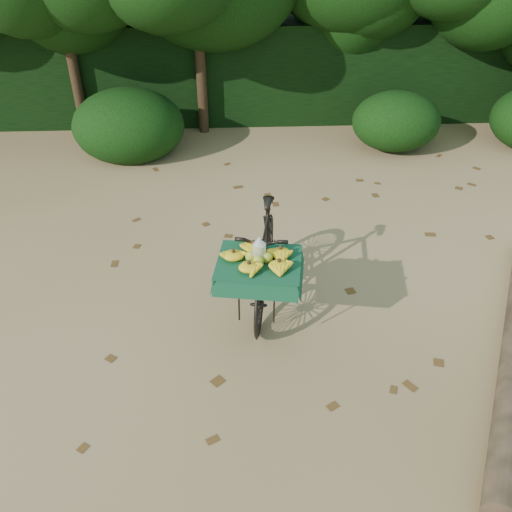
{
  "coord_description": "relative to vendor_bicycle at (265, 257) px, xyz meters",
  "views": [
    {
      "loc": [
        -1.29,
        -4.39,
        3.92
      ],
      "look_at": [
        -1.08,
        0.08,
        0.77
      ],
      "focal_mm": 38.0,
      "sensor_mm": 36.0,
      "label": 1
    }
  ],
  "objects": [
    {
      "name": "leaf_litter",
      "position": [
        0.97,
        0.32,
        -0.56
      ],
      "size": [
        7.0,
        7.3,
        0.01
      ],
      "primitive_type": null,
      "color": "#523516",
      "rests_on": "ground"
    },
    {
      "name": "ground",
      "position": [
        0.97,
        -0.33,
        -0.57
      ],
      "size": [
        80.0,
        80.0,
        0.0
      ],
      "primitive_type": "plane",
      "color": "tan",
      "rests_on": "ground"
    },
    {
      "name": "hedge_backdrop",
      "position": [
        0.97,
        5.97,
        0.33
      ],
      "size": [
        26.0,
        1.8,
        1.8
      ],
      "primitive_type": "cube",
      "color": "black",
      "rests_on": "ground"
    },
    {
      "name": "vendor_bicycle",
      "position": [
        0.0,
        0.0,
        0.0
      ],
      "size": [
        0.94,
        1.93,
        1.11
      ],
      "rotation": [
        0.0,
        0.0,
        -0.16
      ],
      "color": "black",
      "rests_on": "ground"
    },
    {
      "name": "bush_clumps",
      "position": [
        1.47,
        3.97,
        -0.12
      ],
      "size": [
        8.8,
        1.7,
        0.9
      ],
      "primitive_type": null,
      "color": "black",
      "rests_on": "ground"
    },
    {
      "name": "tree_row",
      "position": [
        0.32,
        5.17,
        1.43
      ],
      "size": [
        14.5,
        2.0,
        4.0
      ],
      "primitive_type": null,
      "color": "black",
      "rests_on": "ground"
    }
  ]
}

